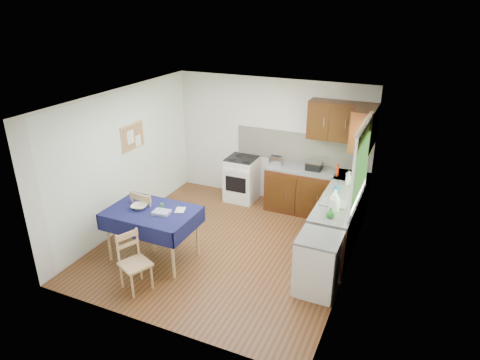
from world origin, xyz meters
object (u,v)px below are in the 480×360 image
at_px(toaster, 276,160).
at_px(dining_table, 152,216).
at_px(dish_rack, 334,203).
at_px(sandwich_press, 314,165).
at_px(chair_near, 133,260).
at_px(chair_far, 148,216).
at_px(kettle, 335,203).

bearing_deg(toaster, dining_table, -127.52).
xyz_separation_m(toaster, dish_rack, (1.41, -1.28, -0.06)).
bearing_deg(sandwich_press, dining_table, -119.48).
distance_m(chair_near, toaster, 3.49).
height_order(chair_far, dish_rack, dish_rack).
xyz_separation_m(chair_far, toaster, (1.42, 2.27, 0.44)).
height_order(chair_far, chair_near, chair_far).
relative_size(sandwich_press, kettle, 1.06).
relative_size(dining_table, sandwich_press, 4.84).
relative_size(chair_near, kettle, 3.22).
relative_size(sandwich_press, dish_rack, 0.71).
bearing_deg(dining_table, kettle, 19.34).
bearing_deg(dining_table, chair_near, -77.95).
height_order(sandwich_press, kettle, kettle).
relative_size(chair_far, dish_rack, 2.56).
distance_m(toaster, sandwich_press, 0.75).
relative_size(toaster, sandwich_press, 0.84).
bearing_deg(chair_near, sandwich_press, -3.02).
distance_m(chair_far, chair_near, 1.15).
xyz_separation_m(dish_rack, kettle, (0.05, -0.21, 0.10)).
bearing_deg(chair_near, chair_far, 48.11).
bearing_deg(chair_near, kettle, -29.07).
relative_size(toaster, kettle, 0.90).
bearing_deg(sandwich_press, toaster, -170.92).
height_order(toaster, sandwich_press, toaster).
bearing_deg(chair_far, dining_table, 140.49).
height_order(dish_rack, kettle, kettle).
bearing_deg(dining_table, chair_far, 133.21).
bearing_deg(toaster, dish_rack, -55.22).
relative_size(toaster, dish_rack, 0.60).
xyz_separation_m(dining_table, kettle, (2.61, 1.04, 0.29)).
relative_size(chair_far, chair_near, 1.19).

